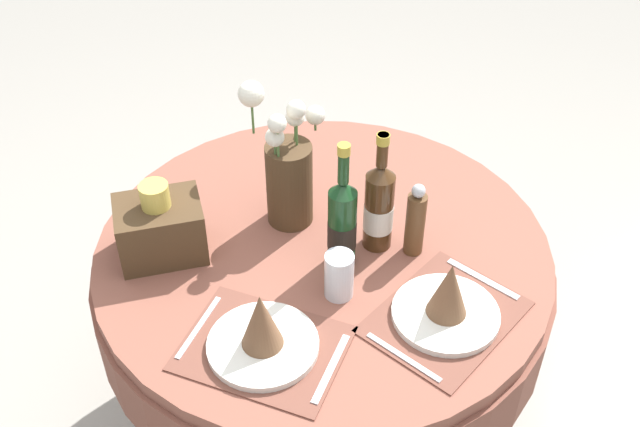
% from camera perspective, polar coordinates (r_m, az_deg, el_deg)
% --- Properties ---
extents(ground, '(8.00, 8.00, 0.00)m').
position_cam_1_polar(ground, '(2.46, 0.17, -15.26)').
color(ground, '#9E998E').
extents(dining_table, '(1.14, 1.14, 0.74)m').
position_cam_1_polar(dining_table, '(1.99, 0.21, -5.19)').
color(dining_table, brown).
rests_on(dining_table, ground).
extents(place_setting_left, '(0.43, 0.41, 0.16)m').
position_cam_1_polar(place_setting_left, '(1.64, -4.30, -8.88)').
color(place_setting_left, brown).
rests_on(place_setting_left, dining_table).
extents(place_setting_right, '(0.43, 0.41, 0.16)m').
position_cam_1_polar(place_setting_right, '(1.72, 9.39, -6.54)').
color(place_setting_right, brown).
rests_on(place_setting_right, dining_table).
extents(flower_vase, '(0.20, 0.17, 0.36)m').
position_cam_1_polar(flower_vase, '(1.89, -2.43, 3.25)').
color(flower_vase, '#47331E').
rests_on(flower_vase, dining_table).
extents(wine_bottle_left, '(0.07, 0.07, 0.34)m').
position_cam_1_polar(wine_bottle_left, '(1.77, 1.65, -0.69)').
color(wine_bottle_left, '#143819').
rests_on(wine_bottle_left, dining_table).
extents(wine_bottle_centre, '(0.07, 0.07, 0.32)m').
position_cam_1_polar(wine_bottle_centre, '(1.83, 4.38, 0.59)').
color(wine_bottle_centre, '#422814').
rests_on(wine_bottle_centre, dining_table).
extents(tumbler_near_right, '(0.07, 0.07, 0.12)m').
position_cam_1_polar(tumbler_near_right, '(1.74, 1.42, -4.60)').
color(tumbler_near_right, silver).
rests_on(tumbler_near_right, dining_table).
extents(pepper_mill, '(0.05, 0.05, 0.20)m').
position_cam_1_polar(pepper_mill, '(1.84, 7.07, -0.58)').
color(pepper_mill, brown).
rests_on(pepper_mill, dining_table).
extents(woven_basket_side_left, '(0.20, 0.15, 0.20)m').
position_cam_1_polar(woven_basket_side_left, '(1.87, -11.74, -1.02)').
color(woven_basket_side_left, '#47331E').
rests_on(woven_basket_side_left, dining_table).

